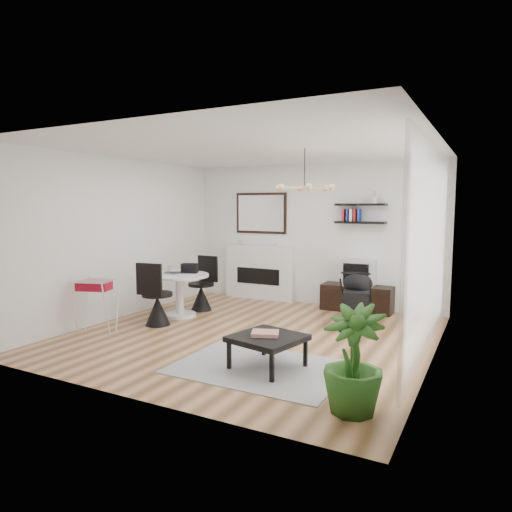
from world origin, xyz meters
The scene contains 25 objects.
floor centered at (0.00, 0.00, 0.00)m, with size 5.00×5.00×0.00m, color brown.
ceiling centered at (0.00, 0.00, 2.70)m, with size 5.00×5.00×0.00m, color white.
wall_back centered at (0.00, 2.50, 1.35)m, with size 5.00×5.00×0.00m, color white.
wall_left centered at (-2.50, 0.00, 1.35)m, with size 5.00×5.00×0.00m, color white.
wall_right centered at (2.50, 0.00, 1.35)m, with size 5.00×5.00×0.00m, color white.
sheer_curtain centered at (2.40, 0.20, 1.35)m, with size 0.04×3.60×2.60m, color white.
fireplace centered at (-1.10, 2.42, 0.69)m, with size 1.50×0.17×2.16m.
shelf_lower centered at (0.96, 2.37, 1.60)m, with size 0.90×0.25×0.04m, color black.
shelf_upper centered at (0.96, 2.37, 1.92)m, with size 0.90×0.25×0.04m, color black.
pendant_lamp centered at (0.70, 0.30, 2.15)m, with size 0.90×0.90×0.10m, color tan, non-canonical shape.
tv_console centered at (0.96, 2.27, 0.24)m, with size 1.26×0.44×0.47m, color black.
crt_tv centered at (0.99, 2.27, 0.71)m, with size 0.53×0.47×0.47m.
dining_table centered at (-1.63, 0.45, 0.48)m, with size 1.00×1.00×0.73m.
laptop centered at (-1.72, 0.44, 0.75)m, with size 0.37×0.24×0.03m, color black.
black_bag centered at (-1.57, 0.67, 0.82)m, with size 0.28×0.17×0.17m, color black.
newspaper centered at (-1.47, 0.37, 0.74)m, with size 0.31×0.26×0.01m, color silver.
drinking_glass centered at (-1.95, 0.59, 0.79)m, with size 0.06×0.06×0.11m, color white.
chair_far centered at (-1.57, 1.03, 0.31)m, with size 0.47×0.48×0.98m.
chair_near centered at (-1.59, -0.20, 0.32)m, with size 0.49×0.51×1.02m.
drying_rack centered at (-2.12, -0.94, 0.42)m, with size 0.67×0.65×0.81m.
stroller centered at (1.26, 1.16, 0.41)m, with size 0.61×0.83×0.95m.
rug centered at (0.73, -1.15, 0.01)m, with size 1.95×1.41×0.01m, color gray.
coffee_table centered at (0.83, -1.12, 0.35)m, with size 0.89×0.89×0.38m.
magazines centered at (0.79, -1.12, 0.42)m, with size 0.31×0.24×0.04m, color #CC4833.
potted_plant centered at (2.03, -1.79, 0.50)m, with size 0.56×0.56×1.00m, color #275819.
Camera 1 is at (3.11, -5.76, 1.90)m, focal length 32.00 mm.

